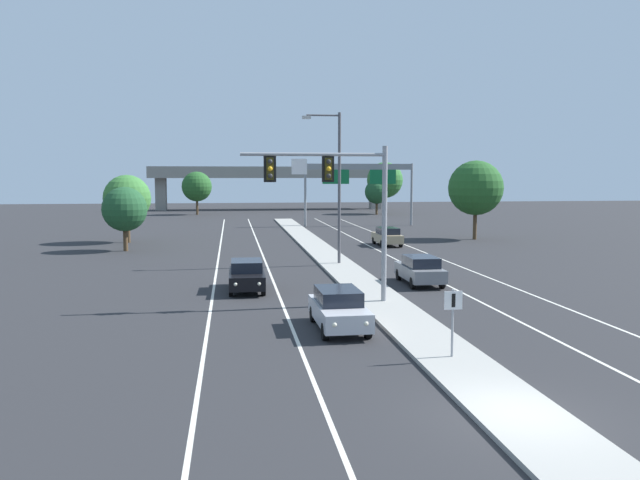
# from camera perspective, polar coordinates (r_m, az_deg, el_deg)

# --- Properties ---
(ground_plane) EXTENTS (260.00, 260.00, 0.00)m
(ground_plane) POSITION_cam_1_polar(r_m,az_deg,el_deg) (17.14, 17.38, -14.92)
(ground_plane) COLOR #28282B
(median_island) EXTENTS (2.40, 110.00, 0.15)m
(median_island) POSITION_cam_1_polar(r_m,az_deg,el_deg) (33.73, 4.21, -4.36)
(median_island) COLOR #9E9B93
(median_island) RESTS_ON ground
(lane_stripe_oncoming_center) EXTENTS (0.14, 100.00, 0.01)m
(lane_stripe_oncoming_center) POSITION_cam_1_polar(r_m,az_deg,el_deg) (39.98, -4.53, -2.88)
(lane_stripe_oncoming_center) COLOR silver
(lane_stripe_oncoming_center) RESTS_ON ground
(lane_stripe_receding_center) EXTENTS (0.14, 100.00, 0.01)m
(lane_stripe_receding_center) POSITION_cam_1_polar(r_m,az_deg,el_deg) (41.59, 8.52, -2.59)
(lane_stripe_receding_center) COLOR silver
(lane_stripe_receding_center) RESTS_ON ground
(edge_stripe_left) EXTENTS (0.14, 100.00, 0.01)m
(edge_stripe_left) POSITION_cam_1_polar(r_m,az_deg,el_deg) (39.92, -9.27, -2.95)
(edge_stripe_left) COLOR silver
(edge_stripe_left) RESTS_ON ground
(edge_stripe_right) EXTENTS (0.14, 100.00, 0.01)m
(edge_stripe_right) POSITION_cam_1_polar(r_m,az_deg,el_deg) (42.64, 12.78, -2.46)
(edge_stripe_right) COLOR silver
(edge_stripe_right) RESTS_ON ground
(overhead_signal_mast) EXTENTS (6.73, 0.44, 7.20)m
(overhead_signal_mast) POSITION_cam_1_polar(r_m,az_deg,el_deg) (29.21, 1.75, 4.42)
(overhead_signal_mast) COLOR gray
(overhead_signal_mast) RESTS_ON median_island
(median_sign_post) EXTENTS (0.60, 0.10, 2.20)m
(median_sign_post) POSITION_cam_1_polar(r_m,az_deg,el_deg) (21.09, 11.79, -6.39)
(median_sign_post) COLOR gray
(median_sign_post) RESTS_ON median_island
(street_lamp_median) EXTENTS (2.58, 0.28, 10.00)m
(street_lamp_median) POSITION_cam_1_polar(r_m,az_deg,el_deg) (42.58, 1.44, 5.48)
(street_lamp_median) COLOR #4C4C51
(street_lamp_median) RESTS_ON median_island
(car_oncoming_silver) EXTENTS (1.89, 4.50, 1.58)m
(car_oncoming_silver) POSITION_cam_1_polar(r_m,az_deg,el_deg) (25.04, 1.69, -6.14)
(car_oncoming_silver) COLOR #B7B7BC
(car_oncoming_silver) RESTS_ON ground
(car_oncoming_black) EXTENTS (1.86, 4.48, 1.58)m
(car_oncoming_black) POSITION_cam_1_polar(r_m,az_deg,el_deg) (33.61, -6.57, -3.13)
(car_oncoming_black) COLOR black
(car_oncoming_black) RESTS_ON ground
(car_receding_grey) EXTENTS (1.86, 4.49, 1.58)m
(car_receding_grey) POSITION_cam_1_polar(r_m,az_deg,el_deg) (35.75, 8.92, -2.63)
(car_receding_grey) COLOR slate
(car_receding_grey) RESTS_ON ground
(car_receding_tan) EXTENTS (1.85, 4.48, 1.58)m
(car_receding_tan) POSITION_cam_1_polar(r_m,az_deg,el_deg) (55.28, 6.03, 0.35)
(car_receding_tan) COLOR tan
(car_receding_tan) RESTS_ON ground
(highway_sign_gantry) EXTENTS (13.28, 0.42, 7.50)m
(highway_sign_gantry) POSITION_cam_1_polar(r_m,az_deg,el_deg) (76.78, 3.52, 5.86)
(highway_sign_gantry) COLOR gray
(highway_sign_gantry) RESTS_ON ground
(overpass_bridge) EXTENTS (42.40, 6.40, 7.65)m
(overpass_bridge) POSITION_cam_1_polar(r_m,az_deg,el_deg) (114.94, -4.45, 5.61)
(overpass_bridge) COLOR gray
(overpass_bridge) RESTS_ON ground
(tree_far_right_a) EXTENTS (5.15, 5.15, 7.45)m
(tree_far_right_a) POSITION_cam_1_polar(r_m,az_deg,el_deg) (61.91, 13.74, 4.54)
(tree_far_right_a) COLOR #4C3823
(tree_far_right_a) RESTS_ON ground
(tree_far_left_c) EXTENTS (4.63, 4.63, 6.69)m
(tree_far_left_c) POSITION_cam_1_polar(r_m,az_deg,el_deg) (100.87, -10.95, 4.71)
(tree_far_left_c) COLOR #4C3823
(tree_far_left_c) RESTS_ON ground
(tree_far_left_a) EXTENTS (3.55, 3.55, 5.13)m
(tree_far_left_a) POSITION_cam_1_polar(r_m,az_deg,el_deg) (53.13, -17.06, 2.64)
(tree_far_left_a) COLOR #4C3823
(tree_far_left_a) RESTS_ON ground
(tree_far_left_b) EXTENTS (4.21, 4.21, 6.10)m
(tree_far_left_b) POSITION_cam_1_polar(r_m,az_deg,el_deg) (59.86, -16.85, 3.57)
(tree_far_left_b) COLOR #4C3823
(tree_far_left_b) RESTS_ON ground
(tree_far_right_c) EXTENTS (3.75, 3.75, 5.42)m
(tree_far_right_c) POSITION_cam_1_polar(r_m,az_deg,el_deg) (99.89, 5.10, 4.30)
(tree_far_right_c) COLOR #4C3823
(tree_far_right_c) RESTS_ON ground
(tree_far_right_b) EXTENTS (5.66, 5.66, 8.19)m
(tree_far_right_b) POSITION_cam_1_polar(r_m,az_deg,el_deg) (101.61, 5.81, 5.34)
(tree_far_right_b) COLOR #4C3823
(tree_far_right_b) RESTS_ON ground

